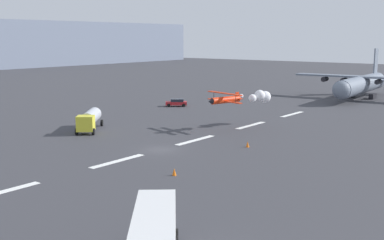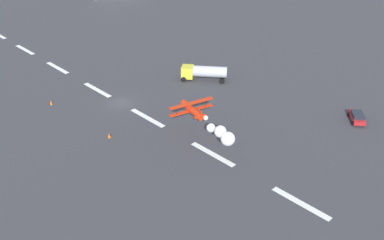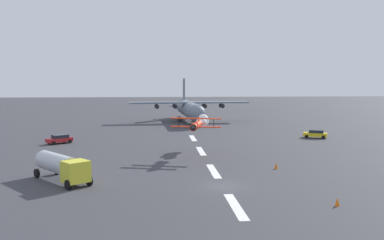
# 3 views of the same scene
# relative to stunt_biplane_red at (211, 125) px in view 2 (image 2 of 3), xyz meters

# --- Properties ---
(ground_plane) EXTENTS (440.00, 440.00, 0.00)m
(ground_plane) POSITION_rel_stunt_biplane_red_xyz_m (-21.35, -0.11, -4.54)
(ground_plane) COLOR #38383D
(ground_plane) RESTS_ON ground
(runway_stripe_1) EXTENTS (8.00, 0.90, 0.01)m
(runway_stripe_1) POSITION_rel_stunt_biplane_red_xyz_m (-57.89, -0.11, -4.53)
(runway_stripe_1) COLOR white
(runway_stripe_1) RESTS_ON ground
(runway_stripe_2) EXTENTS (8.00, 0.90, 0.01)m
(runway_stripe_2) POSITION_rel_stunt_biplane_red_xyz_m (-43.28, -0.11, -4.53)
(runway_stripe_2) COLOR white
(runway_stripe_2) RESTS_ON ground
(runway_stripe_3) EXTENTS (8.00, 0.90, 0.01)m
(runway_stripe_3) POSITION_rel_stunt_biplane_red_xyz_m (-28.66, -0.11, -4.53)
(runway_stripe_3) COLOR white
(runway_stripe_3) RESTS_ON ground
(runway_stripe_4) EXTENTS (8.00, 0.90, 0.01)m
(runway_stripe_4) POSITION_rel_stunt_biplane_red_xyz_m (-14.05, -0.11, -4.53)
(runway_stripe_4) COLOR white
(runway_stripe_4) RESTS_ON ground
(runway_stripe_5) EXTENTS (8.00, 0.90, 0.01)m
(runway_stripe_5) POSITION_rel_stunt_biplane_red_xyz_m (0.57, -0.11, -4.53)
(runway_stripe_5) COLOR white
(runway_stripe_5) RESTS_ON ground
(runway_stripe_6) EXTENTS (8.00, 0.90, 0.01)m
(runway_stripe_6) POSITION_rel_stunt_biplane_red_xyz_m (15.19, -0.11, -4.53)
(runway_stripe_6) COLOR white
(runway_stripe_6) RESTS_ON ground
(stunt_biplane_red) EXTENTS (12.99, 7.08, 2.27)m
(stunt_biplane_red) POSITION_rel_stunt_biplane_red_xyz_m (0.00, 0.00, 0.00)
(stunt_biplane_red) COLOR red
(fuel_tanker_truck) EXTENTS (8.27, 7.33, 2.90)m
(fuel_tanker_truck) POSITION_rel_stunt_biplane_red_xyz_m (-17.98, 16.99, -2.80)
(fuel_tanker_truck) COLOR yellow
(fuel_tanker_truck) RESTS_ON ground
(airport_staff_sedan) EXTENTS (4.13, 4.44, 1.52)m
(airport_staff_sedan) POSITION_rel_stunt_biplane_red_xyz_m (10.30, 23.31, -3.73)
(airport_staff_sedan) COLOR #B21E23
(airport_staff_sedan) RESTS_ON ground
(traffic_cone_near) EXTENTS (0.44, 0.44, 0.75)m
(traffic_cone_near) POSITION_rel_stunt_biplane_red_xyz_m (-29.29, -9.02, -4.16)
(traffic_cone_near) COLOR orange
(traffic_cone_near) RESTS_ON ground
(traffic_cone_far) EXTENTS (0.44, 0.44, 0.75)m
(traffic_cone_far) POSITION_rel_stunt_biplane_red_xyz_m (-13.40, -8.02, -4.16)
(traffic_cone_far) COLOR orange
(traffic_cone_far) RESTS_ON ground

